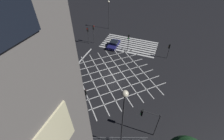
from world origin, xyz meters
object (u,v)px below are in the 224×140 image
object	(u,v)px
traffic_light_median_south	(128,40)
traffic_light_ne_main	(36,87)
street_lamp_west	(123,111)
traffic_light_median_north	(86,97)
street_lamp_far	(109,9)
traffic_light_sw_main	(169,48)
street_lamp_east	(16,47)
traffic_light_ne_cross	(38,81)
traffic_light_nw_main	(149,118)
traffic_light_se_cross	(88,32)
traffic_light_se_main	(93,31)
waiting_car	(114,44)

from	to	relation	value
traffic_light_median_south	traffic_light_ne_main	bearing A→B (deg)	-26.19
traffic_light_ne_main	street_lamp_west	size ratio (longest dim) A/B	0.34
traffic_light_ne_main	traffic_light_median_north	distance (m)	8.20
traffic_light_ne_main	traffic_light_median_north	xyz separation A→B (m)	(-8.14, -0.50, 0.83)
street_lamp_far	street_lamp_west	bearing A→B (deg)	114.67
traffic_light_sw_main	street_lamp_east	world-z (taller)	street_lamp_east
traffic_light_ne_cross	traffic_light_nw_main	bearing A→B (deg)	-92.17
traffic_light_median_south	street_lamp_far	world-z (taller)	street_lamp_far
traffic_light_se_cross	traffic_light_se_main	xyz separation A→B (m)	(-1.11, -0.69, 0.30)
traffic_light_median_north	traffic_light_median_south	size ratio (longest dim) A/B	1.20
traffic_light_median_north	traffic_light_se_main	bearing A→B (deg)	23.66
traffic_light_se_cross	traffic_light_ne_cross	size ratio (longest dim) A/B	1.17
street_lamp_east	waiting_car	distance (m)	19.17
traffic_light_median_north	street_lamp_east	world-z (taller)	street_lamp_east
traffic_light_sw_main	traffic_light_se_main	size ratio (longest dim) A/B	0.74
traffic_light_se_main	traffic_light_se_cross	bearing A→B (deg)	-148.12
traffic_light_nw_main	traffic_light_ne_main	bearing A→B (deg)	1.38
traffic_light_sw_main	street_lamp_east	bearing A→B (deg)	33.96
waiting_car	traffic_light_se_cross	bearing A→B (deg)	-80.68
street_lamp_east	waiting_car	world-z (taller)	street_lamp_east
traffic_light_ne_main	street_lamp_west	xyz separation A→B (m)	(-14.01, 2.37, 4.82)
traffic_light_ne_main	street_lamp_west	bearing A→B (deg)	-9.62
traffic_light_ne_cross	waiting_car	bearing A→B (deg)	-18.43
traffic_light_median_north	traffic_light_ne_main	bearing A→B (deg)	93.52
traffic_light_nw_main	street_lamp_east	size ratio (longest dim) A/B	0.45
traffic_light_median_north	street_lamp_east	xyz separation A→B (m)	(13.02, -2.57, 3.12)
traffic_light_se_main	traffic_light_ne_cross	bearing A→B (deg)	-93.09
traffic_light_sw_main	traffic_light_ne_cross	distance (m)	24.45
traffic_light_ne_cross	traffic_light_median_north	bearing A→B (deg)	-93.54
traffic_light_se_cross	street_lamp_far	bearing A→B (deg)	171.15
traffic_light_ne_cross	street_lamp_east	size ratio (longest dim) A/B	0.35
traffic_light_se_cross	traffic_light_se_main	distance (m)	1.34
traffic_light_median_south	street_lamp_far	distance (m)	12.01
traffic_light_nw_main	street_lamp_west	xyz separation A→B (m)	(2.38, 2.77, 3.97)
traffic_light_sw_main	traffic_light_nw_main	bearing A→B (deg)	87.30
traffic_light_nw_main	traffic_light_se_cross	distance (m)	23.97
street_lamp_east	traffic_light_nw_main	bearing A→B (deg)	172.82
traffic_light_median_south	waiting_car	distance (m)	4.08
traffic_light_ne_main	traffic_light_se_cross	xyz separation A→B (m)	(0.62, -17.28, 0.50)
traffic_light_median_south	waiting_car	size ratio (longest dim) A/B	0.89
traffic_light_nw_main	traffic_light_ne_main	xyz separation A→B (m)	(16.39, 0.39, -0.85)
traffic_light_nw_main	street_lamp_east	bearing A→B (deg)	-7.18
traffic_light_se_cross	traffic_light_ne_cross	bearing A→B (deg)	0.70
traffic_light_ne_main	traffic_light_median_south	distance (m)	19.91
street_lamp_west	traffic_light_se_main	bearing A→B (deg)	-56.39
traffic_light_nw_main	traffic_light_ne_cross	world-z (taller)	traffic_light_nw_main
street_lamp_east	traffic_light_sw_main	bearing A→B (deg)	-146.04
street_lamp_east	waiting_car	xyz separation A→B (m)	(-10.19, -15.18, -5.74)
traffic_light_ne_main	traffic_light_nw_main	bearing A→B (deg)	1.38
traffic_light_median_south	traffic_light_sw_main	size ratio (longest dim) A/B	1.13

